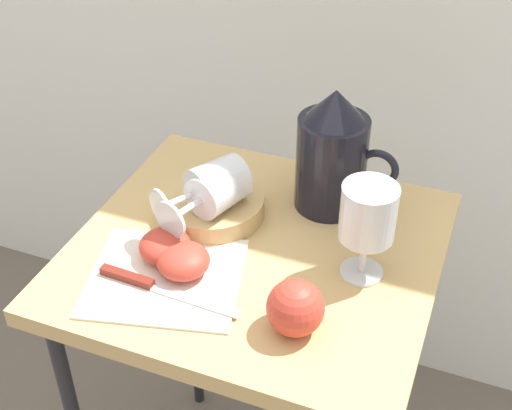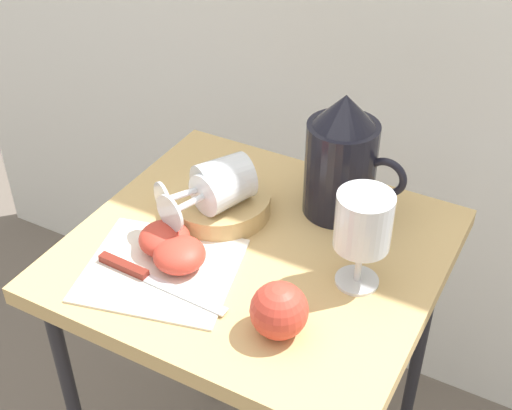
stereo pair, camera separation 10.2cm
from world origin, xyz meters
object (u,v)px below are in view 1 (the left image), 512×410
Objects in this scene: knife at (148,284)px; wine_glass_tipped_far at (216,190)px; wine_glass_tipped_near at (215,185)px; basket_tray at (212,206)px; apple_whole at (295,308)px; table at (256,282)px; wine_glass_upright at (367,220)px; apple_half_left at (165,246)px; apple_half_right at (183,261)px; pitcher at (332,161)px.

wine_glass_tipped_far is at bearing 78.90° from knife.
wine_glass_tipped_near is 0.01m from wine_glass_tipped_far.
knife is (-0.03, -0.17, -0.06)m from wine_glass_tipped_far.
basket_tray is 0.28m from apple_whole.
wine_glass_upright reaches higher than table.
wine_glass_tipped_near is (-0.25, 0.04, -0.03)m from wine_glass_upright.
apple_half_right is (0.04, -0.02, 0.00)m from apple_half_left.
pitcher is at bearing 97.47° from apple_whole.
wine_glass_tipped_near is (-0.15, -0.11, -0.01)m from pitcher.
wine_glass_upright reaches higher than knife.
wine_glass_tipped_near is at bearing 81.13° from knife.
wine_glass_tipped_near is 0.14m from apple_half_right.
pitcher is (0.07, 0.15, 0.16)m from table.
wine_glass_upright is 0.27m from apple_half_right.
pitcher is 2.69× the size of apple_whole.
wine_glass_tipped_far reaches higher than table.
table is at bearing 178.31° from wine_glass_upright.
pitcher is (0.17, 0.10, 0.07)m from basket_tray.
wine_glass_tipped_far reaches higher than apple_half_right.
wine_glass_tipped_near is at bearing 116.20° from wine_glass_tipped_far.
pitcher reaches higher than apple_whole.
apple_half_left is at bearing 153.26° from apple_half_right.
wine_glass_tipped_far is (-0.24, 0.03, -0.03)m from wine_glass_upright.
apple_whole is at bearing -42.62° from wine_glass_tipped_near.
wine_glass_tipped_far is (-0.08, 0.03, 0.14)m from table.
wine_glass_tipped_near is 2.05× the size of apple_half_right.
wine_glass_tipped_far reaches higher than apple_whole.
basket_tray is 0.20m from knife.
wine_glass_tipped_far is at bearing -140.49° from pitcher.
apple_half_right is at bearing 166.58° from apple_whole.
table is 0.14m from basket_tray.
pitcher is 2.69× the size of apple_half_left.
knife is at bearing -93.90° from basket_tray.
wine_glass_tipped_far is 0.18m from knife.
knife is at bearing -126.36° from apple_half_right.
knife is at bearing -127.52° from table.
table is at bearing 33.36° from apple_half_left.
wine_glass_tipped_near reaches higher than knife.
apple_whole reaches higher than table.
wine_glass_upright is 0.30m from apple_half_left.
apple_half_left is (-0.02, -0.13, 0.01)m from basket_tray.
pitcher reaches higher than apple_half_right.
knife is (-0.03, -0.05, -0.02)m from apple_half_right.
apple_half_right is at bearing 53.64° from knife.
pitcher is at bearing 30.02° from basket_tray.
apple_half_left is 1.00× the size of apple_whole.
pitcher is 2.69× the size of apple_half_right.
wine_glass_upright is (0.17, -0.00, 0.18)m from table.
basket_tray is at bearing 86.10° from knife.
apple_whole is (0.23, -0.06, 0.01)m from apple_half_left.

